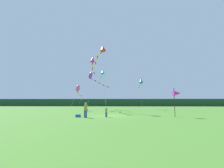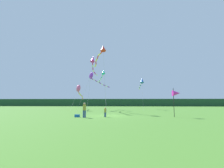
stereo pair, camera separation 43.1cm
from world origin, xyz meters
name	(u,v)px [view 1 (the left image)]	position (x,y,z in m)	size (l,w,h in m)	color
ground_plane	(110,116)	(0.00, 0.00, 0.00)	(120.00, 120.00, 0.00)	#4C842D
distant_treeline	(116,103)	(0.00, 45.00, 1.47)	(108.00, 2.92, 2.94)	#1E4228
person_adult	(86,109)	(-2.62, -2.67, 0.94)	(0.37, 0.37, 1.68)	#334C8C
person_child	(106,112)	(-0.34, -1.90, 0.63)	(0.25, 0.25, 1.12)	#334C8C
cooler_box	(78,116)	(-3.56, -2.15, 0.15)	(0.57, 0.32, 0.31)	#1959B2
banner_flag_pole	(177,93)	(8.03, -1.37, 2.74)	(0.90, 0.70, 3.38)	black
kite_magenta	(93,62)	(-3.66, 8.19, 9.13)	(1.07, 10.81, 10.21)	#B2B2B2
kite_red	(102,51)	(-1.94, 7.61, 11.11)	(3.36, 8.21, 11.99)	#B2B2B2
kite_cyan	(102,73)	(-2.73, 16.09, 8.42)	(2.91, 9.65, 9.40)	#B2B2B2
kite_blue	(141,81)	(6.41, 17.39, 6.62)	(1.00, 8.66, 7.59)	#B2B2B2
kite_purple	(93,77)	(-4.70, 14.34, 7.24)	(5.97, 8.10, 8.40)	#B2B2B2
kite_rainbow	(78,90)	(-7.58, 13.30, 4.37)	(1.08, 11.03, 5.58)	#B2B2B2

